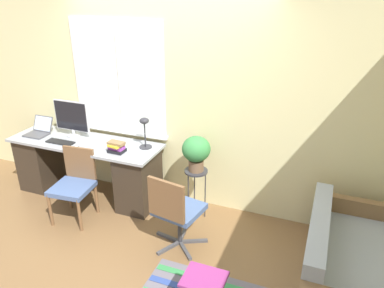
% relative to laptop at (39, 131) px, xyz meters
% --- Properties ---
extents(ground_plane, '(14.00, 14.00, 0.00)m').
position_rel_laptop_xyz_m(ground_plane, '(1.70, -0.30, -0.81)').
color(ground_plane, brown).
extents(wall_back_with_window, '(9.00, 0.12, 2.70)m').
position_rel_laptop_xyz_m(wall_back_with_window, '(1.67, 0.40, 0.54)').
color(wall_back_with_window, beige).
rests_on(wall_back_with_window, ground_plane).
extents(desk, '(1.98, 0.62, 0.76)m').
position_rel_laptop_xyz_m(desk, '(0.70, 0.01, -0.40)').
color(desk, '#9EA3A8').
rests_on(desk, ground_plane).
extents(laptop, '(0.29, 0.30, 0.21)m').
position_rel_laptop_xyz_m(laptop, '(0.00, 0.00, 0.00)').
color(laptop, '#4C4C51').
rests_on(laptop, desk).
extents(monitor, '(0.49, 0.16, 0.47)m').
position_rel_laptop_xyz_m(monitor, '(0.47, 0.11, 0.21)').
color(monitor, silver).
rests_on(monitor, desk).
extents(keyboard, '(0.37, 0.12, 0.02)m').
position_rel_laptop_xyz_m(keyboard, '(0.45, -0.13, -0.04)').
color(keyboard, black).
rests_on(keyboard, desk).
extents(mouse, '(0.04, 0.07, 0.03)m').
position_rel_laptop_xyz_m(mouse, '(0.72, -0.15, -0.03)').
color(mouse, silver).
rests_on(mouse, desk).
extents(desk_lamp, '(0.15, 0.15, 0.38)m').
position_rel_laptop_xyz_m(desk_lamp, '(1.51, 0.13, 0.21)').
color(desk_lamp, '#2D2D33').
rests_on(desk_lamp, desk).
extents(book_stack, '(0.20, 0.17, 0.13)m').
position_rel_laptop_xyz_m(book_stack, '(1.25, -0.11, 0.02)').
color(book_stack, black).
rests_on(book_stack, desk).
extents(desk_chair_wooden, '(0.47, 0.48, 0.84)m').
position_rel_laptop_xyz_m(desk_chair_wooden, '(0.86, -0.46, -0.36)').
color(desk_chair_wooden, brown).
rests_on(desk_chair_wooden, ground_plane).
extents(office_chair_swivel, '(0.58, 0.58, 0.88)m').
position_rel_laptop_xyz_m(office_chair_swivel, '(2.20, -0.56, -0.34)').
color(office_chair_swivel, '#47474C').
rests_on(office_chair_swivel, ground_plane).
extents(couch_loveseat, '(0.77, 1.47, 0.74)m').
position_rel_laptop_xyz_m(couch_loveseat, '(3.86, -0.59, -0.54)').
color(couch_loveseat, '#9EA8B2').
rests_on(couch_loveseat, ground_plane).
extents(plant_stand, '(0.27, 0.27, 0.61)m').
position_rel_laptop_xyz_m(plant_stand, '(2.18, 0.07, -0.27)').
color(plant_stand, '#333338').
rests_on(plant_stand, ground_plane).
extents(potted_plant, '(0.33, 0.33, 0.42)m').
position_rel_laptop_xyz_m(potted_plant, '(2.18, 0.07, 0.05)').
color(potted_plant, brown).
rests_on(potted_plant, plant_stand).
extents(folding_stool, '(0.35, 0.30, 0.41)m').
position_rel_laptop_xyz_m(folding_stool, '(2.77, -1.28, -0.45)').
color(folding_stool, '#93337A').
rests_on(folding_stool, ground_plane).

